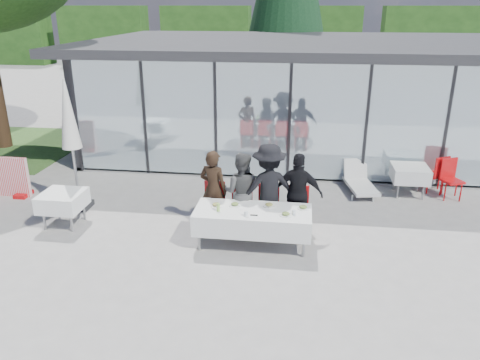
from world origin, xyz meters
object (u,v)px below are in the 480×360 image
at_px(lounger, 359,181).
at_px(juice_bottle, 218,207).
at_px(diner_b, 241,191).
at_px(plate_d, 303,207).
at_px(plate_a, 216,205).
at_px(spare_chair_b, 438,173).
at_px(spare_table_left, 63,201).
at_px(spare_table_right, 410,174).
at_px(dining_table, 253,220).
at_px(diner_a, 213,189).
at_px(diner_chair_a, 214,202).
at_px(folded_eyeglasses, 254,215).
at_px(plate_c, 269,205).
at_px(diner_chair_b, 241,204).
at_px(diner_chair_c, 268,205).
at_px(diner_c, 269,188).
at_px(market_umbrella, 69,124).
at_px(diner_d, 298,194).
at_px(plate_b, 235,204).
at_px(spare_chair_a, 450,176).
at_px(diner_chair_d, 298,207).
at_px(plate_extra, 286,214).

bearing_deg(lounger, juice_bottle, -131.91).
xyz_separation_m(diner_b, plate_d, (1.28, -0.52, -0.06)).
distance_m(plate_a, spare_chair_b, 5.99).
relative_size(spare_table_left, spare_table_right, 1.00).
relative_size(dining_table, diner_a, 1.33).
relative_size(diner_chair_a, folded_eyeglasses, 6.96).
height_order(diner_a, plate_c, diner_a).
bearing_deg(diner_chair_b, spare_table_right, 31.36).
bearing_deg(folded_eyeglasses, dining_table, 101.05).
distance_m(diner_chair_c, juice_bottle, 1.30).
relative_size(diner_c, market_umbrella, 0.63).
bearing_deg(folded_eyeglasses, diner_a, 135.00).
height_order(diner_chair_b, juice_bottle, diner_chair_b).
relative_size(diner_chair_b, spare_chair_b, 1.00).
relative_size(diner_d, plate_a, 7.42).
relative_size(diner_chair_b, diner_chair_c, 1.00).
bearing_deg(diner_a, diner_chair_a, -72.76).
height_order(plate_b, spare_table_right, plate_b).
relative_size(plate_a, juice_bottle, 1.48).
height_order(plate_a, lounger, plate_a).
bearing_deg(plate_b, diner_b, 84.29).
distance_m(diner_c, spare_chair_a, 4.91).
relative_size(dining_table, plate_b, 9.82).
distance_m(diner_a, diner_chair_d, 1.79).
relative_size(diner_c, plate_c, 8.17).
height_order(diner_a, plate_b, diner_a).
bearing_deg(lounger, spare_table_right, -5.84).
xyz_separation_m(plate_extra, market_umbrella, (-4.85, 1.42, 1.24)).
bearing_deg(diner_b, dining_table, 118.33).
bearing_deg(diner_a, spare_chair_b, -135.91).
relative_size(diner_chair_b, spare_table_left, 1.13).
height_order(diner_d, folded_eyeglasses, diner_d).
height_order(diner_b, plate_a, diner_b).
bearing_deg(plate_c, diner_b, 141.64).
height_order(diner_c, spare_chair_b, diner_c).
bearing_deg(diner_chair_b, spare_table_left, -174.10).
bearing_deg(spare_table_right, plate_d, -131.69).
height_order(diner_d, plate_a, diner_d).
distance_m(diner_d, juice_bottle, 1.73).
relative_size(diner_c, spare_chair_b, 1.93).
relative_size(dining_table, plate_d, 9.82).
bearing_deg(diner_a, spare_table_left, 23.46).
bearing_deg(diner_a, diner_d, -162.76).
relative_size(diner_d, spare_chair_a, 1.75).
height_order(diner_a, juice_bottle, diner_a).
bearing_deg(diner_c, spare_table_right, -161.29).
distance_m(diner_a, plate_a, 0.65).
bearing_deg(plate_c, spare_table_left, 178.20).
relative_size(diner_c, plate_a, 8.17).
relative_size(spare_chair_a, lounger, 0.69).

